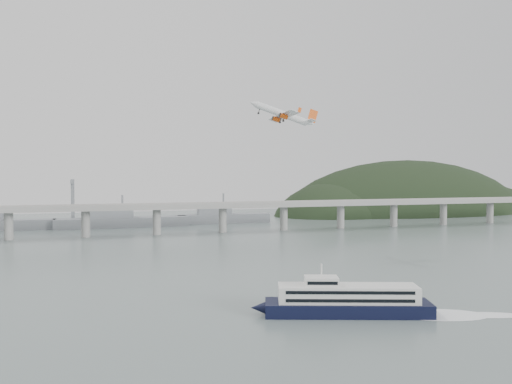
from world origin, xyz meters
name	(u,v)px	position (x,y,z in m)	size (l,w,h in m)	color
ground	(298,286)	(0.00, 0.00, 0.00)	(900.00, 900.00, 0.00)	slate
bridge	(195,210)	(-1.15, 200.00, 17.65)	(800.00, 22.00, 23.90)	gray
headland	(418,229)	(285.18, 331.75, -19.34)	(365.00, 155.00, 156.00)	black
ferry	(348,301)	(-1.68, -45.89, 4.46)	(84.29, 36.23, 16.45)	black
airliner	(283,115)	(19.47, 68.00, 76.28)	(39.23, 35.36, 14.44)	white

